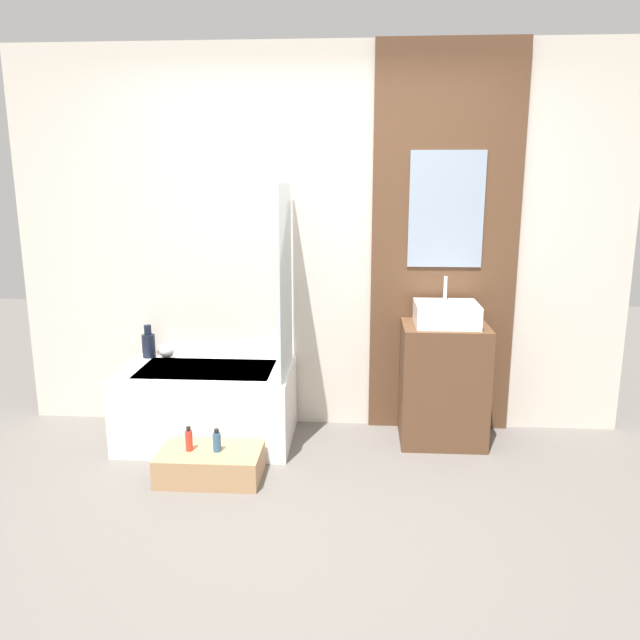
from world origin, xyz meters
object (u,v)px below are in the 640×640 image
at_px(bathtub, 208,404).
at_px(vase_round_light, 167,350).
at_px(vase_tall_dark, 149,344).
at_px(wooden_step_bench, 210,464).
at_px(bottle_soap_primary, 189,440).
at_px(bottle_soap_secondary, 217,441).
at_px(sink, 446,314).

distance_m(bathtub, vase_round_light, 0.51).
bearing_deg(vase_tall_dark, bathtub, -27.77).
relative_size(wooden_step_bench, bottle_soap_primary, 4.05).
xyz_separation_m(bottle_soap_primary, bottle_soap_secondary, (0.17, 0.00, -0.00)).
height_order(bathtub, vase_tall_dark, vase_tall_dark).
distance_m(sink, bottle_soap_primary, 1.79).
bearing_deg(sink, bottle_soap_primary, -157.42).
relative_size(sink, bottle_soap_secondary, 2.92).
bearing_deg(bathtub, vase_tall_dark, 152.23).
bearing_deg(bottle_soap_primary, wooden_step_bench, 0.00).
height_order(wooden_step_bench, sink, sink).
xyz_separation_m(vase_tall_dark, bottle_soap_primary, (0.49, -0.79, -0.36)).
bearing_deg(vase_round_light, bathtub, -35.18).
bearing_deg(bathtub, sink, 3.69).
relative_size(bottle_soap_primary, bottle_soap_secondary, 1.08).
bearing_deg(wooden_step_bench, bathtub, 104.34).
bearing_deg(bottle_soap_secondary, wooden_step_bench, 180.00).
height_order(bathtub, wooden_step_bench, bathtub).
bearing_deg(vase_round_light, vase_tall_dark, 176.24).
relative_size(sink, bottle_soap_primary, 2.71).
bearing_deg(vase_tall_dark, vase_round_light, -3.76).
xyz_separation_m(sink, vase_round_light, (-1.90, 0.14, -0.32)).
xyz_separation_m(sink, vase_tall_dark, (-2.03, 0.14, -0.28)).
relative_size(vase_tall_dark, bottle_soap_secondary, 1.67).
xyz_separation_m(vase_tall_dark, vase_round_light, (0.13, -0.01, -0.04)).
bearing_deg(vase_tall_dark, bottle_soap_primary, -58.39).
xyz_separation_m(wooden_step_bench, bottle_soap_primary, (-0.12, 0.00, 0.15)).
height_order(vase_tall_dark, bottle_soap_secondary, vase_tall_dark).
xyz_separation_m(sink, bottle_soap_secondary, (-1.38, -0.64, -0.64)).
bearing_deg(wooden_step_bench, sink, 24.28).
relative_size(bathtub, vase_round_light, 10.45).
xyz_separation_m(bathtub, bottle_soap_primary, (0.02, -0.54, -0.01)).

